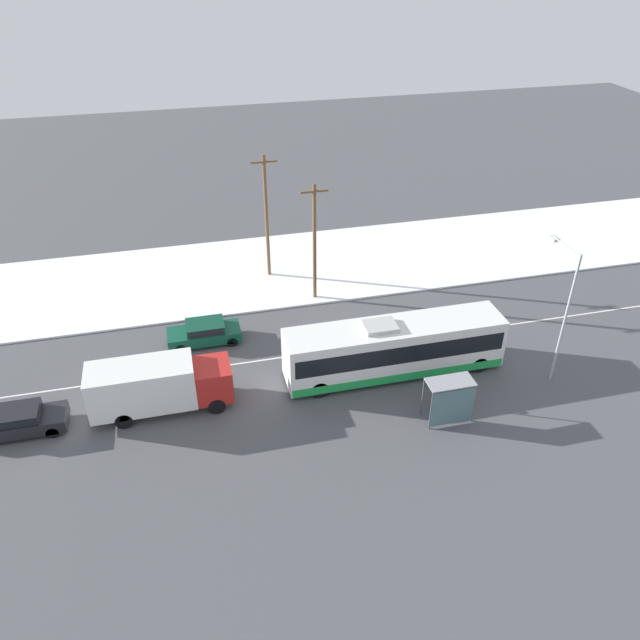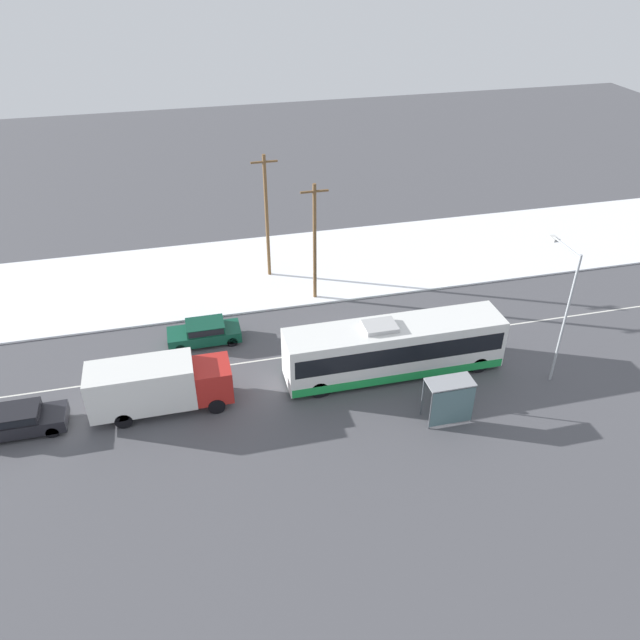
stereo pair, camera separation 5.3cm
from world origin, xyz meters
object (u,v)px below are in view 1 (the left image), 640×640
at_px(city_bus, 394,348).
at_px(streetlamp, 563,300).
at_px(sedan_car, 205,332).
at_px(utility_pole_snowlot, 267,216).
at_px(pedestrian_at_stop, 440,386).
at_px(box_truck, 157,385).
at_px(parked_car_near_truck, 18,420).
at_px(utility_pole_roadside, 315,241).
at_px(bus_shelter, 451,396).

bearing_deg(city_bus, streetlamp, -14.89).
xyz_separation_m(sedan_car, utility_pole_snowlot, (5.27, 7.47, 3.91)).
height_order(city_bus, streetlamp, streetlamp).
distance_m(pedestrian_at_stop, utility_pole_snowlot, 17.75).
bearing_deg(box_truck, sedan_car, 63.45).
relative_size(parked_car_near_truck, utility_pole_roadside, 0.56).
bearing_deg(streetlamp, pedestrian_at_stop, -172.89).
bearing_deg(utility_pole_roadside, streetlamp, -46.35).
height_order(parked_car_near_truck, utility_pole_roadside, utility_pole_roadside).
bearing_deg(sedan_car, city_bus, 151.27).
distance_m(box_truck, utility_pole_snowlot, 15.75).
relative_size(city_bus, parked_car_near_truck, 2.72).
distance_m(box_truck, utility_pole_roadside, 14.30).
relative_size(box_truck, parked_car_near_truck, 1.60).
height_order(pedestrian_at_stop, utility_pole_roadside, utility_pole_roadside).
bearing_deg(city_bus, utility_pole_roadside, 104.81).
bearing_deg(box_truck, pedestrian_at_stop, -11.68).
bearing_deg(parked_car_near_truck, streetlamp, -4.09).
height_order(bus_shelter, utility_pole_snowlot, utility_pole_snowlot).
xyz_separation_m(bus_shelter, utility_pole_roadside, (-3.81, 13.77, 2.62)).
height_order(box_truck, utility_pole_snowlot, utility_pole_snowlot).
relative_size(parked_car_near_truck, pedestrian_at_stop, 2.62).
bearing_deg(pedestrian_at_stop, utility_pole_roadside, 107.84).
distance_m(parked_car_near_truck, streetlamp, 28.77).
height_order(city_bus, utility_pole_roadside, utility_pole_roadside).
distance_m(parked_car_near_truck, utility_pole_roadside, 20.18).
relative_size(box_truck, pedestrian_at_stop, 4.19).
distance_m(city_bus, bus_shelter, 4.84).
bearing_deg(city_bus, bus_shelter, -73.25).
distance_m(pedestrian_at_stop, utility_pole_roadside, 13.26).
distance_m(box_truck, streetlamp, 21.80).
distance_m(city_bus, parked_car_near_truck, 19.97).
distance_m(city_bus, utility_pole_roadside, 9.80).
bearing_deg(utility_pole_roadside, pedestrian_at_stop, -72.16).
bearing_deg(streetlamp, utility_pole_roadside, 133.65).
bearing_deg(utility_pole_roadside, utility_pole_snowlot, 122.34).
bearing_deg(bus_shelter, box_truck, 162.54).
bearing_deg(utility_pole_snowlot, box_truck, -121.67).
distance_m(pedestrian_at_stop, bus_shelter, 1.64).
relative_size(parked_car_near_truck, streetlamp, 0.58).
xyz_separation_m(parked_car_near_truck, streetlamp, (28.39, -2.03, 4.18)).
bearing_deg(streetlamp, sedan_car, 157.21).
bearing_deg(bus_shelter, streetlamp, 18.73).
bearing_deg(box_truck, utility_pole_snowlot, 58.33).
distance_m(utility_pole_roadside, utility_pole_snowlot, 4.65).
bearing_deg(parked_car_near_truck, box_truck, 0.91).
bearing_deg(utility_pole_snowlot, bus_shelter, -70.43).
xyz_separation_m(city_bus, pedestrian_at_stop, (1.52, -3.11, -0.60)).
bearing_deg(parked_car_near_truck, utility_pole_roadside, 28.06).
relative_size(pedestrian_at_stop, bus_shelter, 0.72).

